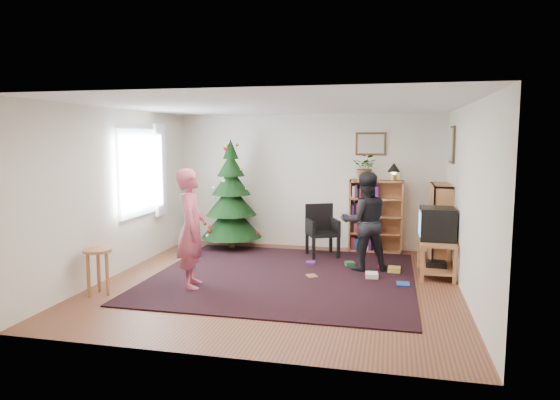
% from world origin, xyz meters
% --- Properties ---
extents(floor, '(5.00, 5.00, 0.00)m').
position_xyz_m(floor, '(0.00, 0.00, 0.00)').
color(floor, brown).
rests_on(floor, ground).
extents(ceiling, '(5.00, 5.00, 0.00)m').
position_xyz_m(ceiling, '(0.00, 0.00, 2.50)').
color(ceiling, white).
rests_on(ceiling, wall_back).
extents(wall_back, '(5.00, 0.02, 2.50)m').
position_xyz_m(wall_back, '(0.00, 2.50, 1.25)').
color(wall_back, silver).
rests_on(wall_back, floor).
extents(wall_front, '(5.00, 0.02, 2.50)m').
position_xyz_m(wall_front, '(0.00, -2.50, 1.25)').
color(wall_front, silver).
rests_on(wall_front, floor).
extents(wall_left, '(0.02, 5.00, 2.50)m').
position_xyz_m(wall_left, '(-2.50, 0.00, 1.25)').
color(wall_left, silver).
rests_on(wall_left, floor).
extents(wall_right, '(0.02, 5.00, 2.50)m').
position_xyz_m(wall_right, '(2.50, 0.00, 1.25)').
color(wall_right, silver).
rests_on(wall_right, floor).
extents(rug, '(3.80, 3.60, 0.02)m').
position_xyz_m(rug, '(0.00, 0.30, 0.01)').
color(rug, black).
rests_on(rug, floor).
extents(window_pane, '(0.04, 1.20, 1.40)m').
position_xyz_m(window_pane, '(-2.47, 0.60, 1.50)').
color(window_pane, silver).
rests_on(window_pane, wall_left).
extents(curtain, '(0.06, 0.35, 1.60)m').
position_xyz_m(curtain, '(-2.43, 1.30, 1.50)').
color(curtain, white).
rests_on(curtain, wall_left).
extents(picture_back, '(0.55, 0.03, 0.42)m').
position_xyz_m(picture_back, '(1.15, 2.48, 1.95)').
color(picture_back, '#4C3319').
rests_on(picture_back, wall_back).
extents(picture_right, '(0.03, 0.50, 0.60)m').
position_xyz_m(picture_right, '(2.48, 1.75, 1.95)').
color(picture_right, '#4C3319').
rests_on(picture_right, wall_right).
extents(christmas_tree, '(1.12, 1.12, 2.04)m').
position_xyz_m(christmas_tree, '(-1.36, 1.99, 0.85)').
color(christmas_tree, '#3F2816').
rests_on(christmas_tree, rug).
extents(bookshelf_back, '(0.95, 0.30, 1.30)m').
position_xyz_m(bookshelf_back, '(1.27, 2.34, 0.66)').
color(bookshelf_back, '#B16E3F').
rests_on(bookshelf_back, floor).
extents(bookshelf_right, '(0.30, 0.95, 1.30)m').
position_xyz_m(bookshelf_right, '(2.34, 1.81, 0.66)').
color(bookshelf_right, '#B16E3F').
rests_on(bookshelf_right, floor).
extents(tv_stand, '(0.51, 0.91, 0.55)m').
position_xyz_m(tv_stand, '(2.22, 0.90, 0.33)').
color(tv_stand, '#B16E3F').
rests_on(tv_stand, floor).
extents(crt_tv, '(0.51, 0.55, 0.48)m').
position_xyz_m(crt_tv, '(2.22, 0.90, 0.79)').
color(crt_tv, black).
rests_on(crt_tv, tv_stand).
extents(armchair, '(0.66, 0.68, 0.91)m').
position_xyz_m(armchair, '(0.39, 1.78, 0.49)').
color(armchair, black).
rests_on(armchair, rug).
extents(stool, '(0.37, 0.37, 0.61)m').
position_xyz_m(stool, '(-2.20, -1.05, 0.48)').
color(stool, '#B16E3F').
rests_on(stool, floor).
extents(person_standing, '(0.55, 0.69, 1.65)m').
position_xyz_m(person_standing, '(-1.12, -0.46, 0.83)').
color(person_standing, '#B0465A').
rests_on(person_standing, rug).
extents(person_by_chair, '(0.88, 0.77, 1.54)m').
position_xyz_m(person_by_chair, '(1.15, 0.96, 0.77)').
color(person_by_chair, black).
rests_on(person_by_chair, rug).
extents(potted_plant, '(0.50, 0.46, 0.47)m').
position_xyz_m(potted_plant, '(1.07, 2.34, 1.53)').
color(potted_plant, gray).
rests_on(potted_plant, bookshelf_back).
extents(table_lamp, '(0.24, 0.24, 0.32)m').
position_xyz_m(table_lamp, '(1.57, 2.34, 1.51)').
color(table_lamp, '#A57F33').
rests_on(table_lamp, bookshelf_back).
extents(floor_clutter, '(1.65, 1.11, 0.08)m').
position_xyz_m(floor_clutter, '(1.10, 0.75, 0.04)').
color(floor_clutter, '#A51E19').
rests_on(floor_clutter, rug).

